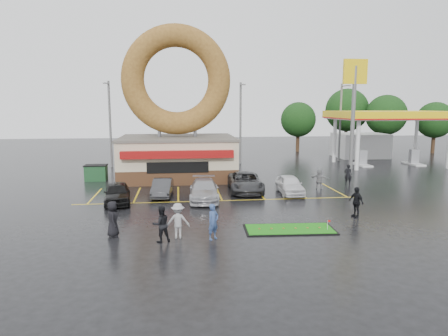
{
  "coord_description": "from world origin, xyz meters",
  "views": [
    {
      "loc": [
        -2.94,
        -23.14,
        6.42
      ],
      "look_at": [
        0.17,
        3.84,
        2.2
      ],
      "focal_mm": 32.0,
      "sensor_mm": 36.0,
      "label": 1
    }
  ],
  "objects": [
    {
      "name": "tree_far_a",
      "position": [
        26.0,
        30.0,
        5.18
      ],
      "size": [
        5.6,
        5.6,
        8.0
      ],
      "color": "#332114",
      "rests_on": "ground"
    },
    {
      "name": "ground",
      "position": [
        0.0,
        0.0,
        0.0
      ],
      "size": [
        120.0,
        120.0,
        0.0
      ],
      "primitive_type": "plane",
      "color": "black",
      "rests_on": "ground"
    },
    {
      "name": "car_grey",
      "position": [
        2.06,
        6.13,
        0.73
      ],
      "size": [
        2.74,
        5.41,
        1.46
      ],
      "primitive_type": "imported",
      "rotation": [
        0.0,
        0.0,
        -0.06
      ],
      "color": "#303133",
      "rests_on": "ground"
    },
    {
      "name": "car_dgrey",
      "position": [
        -4.13,
        5.23,
        0.62
      ],
      "size": [
        1.57,
        3.86,
        1.24
      ],
      "primitive_type": "imported",
      "rotation": [
        0.0,
        0.0,
        -0.07
      ],
      "color": "#303032",
      "rests_on": "ground"
    },
    {
      "name": "car_black",
      "position": [
        -7.04,
        3.5,
        0.7
      ],
      "size": [
        2.14,
        4.27,
        1.4
      ],
      "primitive_type": "imported",
      "rotation": [
        0.0,
        0.0,
        0.12
      ],
      "color": "black",
      "rests_on": "ground"
    },
    {
      "name": "dumpster",
      "position": [
        -10.09,
        12.15,
        0.65
      ],
      "size": [
        1.82,
        1.23,
        1.3
      ],
      "primitive_type": "cube",
      "rotation": [
        0.0,
        0.0,
        -0.01
      ],
      "color": "#1B4725",
      "rests_on": "ground"
    },
    {
      "name": "person_walker_near",
      "position": [
        8.01,
        6.51,
        0.8
      ],
      "size": [
        1.51,
        1.2,
        1.61
      ],
      "primitive_type": "imported",
      "rotation": [
        0.0,
        0.0,
        2.57
      ],
      "color": "gray",
      "rests_on": "ground"
    },
    {
      "name": "streetlight_right",
      "position": [
        16.0,
        21.92,
        4.78
      ],
      "size": [
        0.4,
        2.21,
        9.0
      ],
      "color": "slate",
      "rests_on": "ground"
    },
    {
      "name": "person_hoodie",
      "position": [
        -3.02,
        -4.16,
        0.88
      ],
      "size": [
        1.15,
        0.68,
        1.75
      ],
      "primitive_type": "imported",
      "rotation": [
        0.0,
        0.0,
        3.11
      ],
      "color": "gray",
      "rests_on": "ground"
    },
    {
      "name": "tree_far_c",
      "position": [
        22.0,
        34.0,
        5.84
      ],
      "size": [
        6.3,
        6.3,
        9.0
      ],
      "color": "#332114",
      "rests_on": "ground"
    },
    {
      "name": "person_cameraman",
      "position": [
        7.31,
        -1.52,
        0.89
      ],
      "size": [
        0.77,
        1.13,
        1.78
      ],
      "primitive_type": "imported",
      "rotation": [
        0.0,
        0.0,
        -1.21
      ],
      "color": "black",
      "rests_on": "ground"
    },
    {
      "name": "streetlight_left",
      "position": [
        -10.0,
        19.92,
        4.78
      ],
      "size": [
        0.4,
        2.21,
        9.0
      ],
      "color": "slate",
      "rests_on": "ground"
    },
    {
      "name": "person_blue",
      "position": [
        -1.32,
        -4.51,
        0.88
      ],
      "size": [
        0.76,
        0.73,
        1.76
      ],
      "primitive_type": "imported",
      "rotation": [
        0.0,
        0.0,
        0.7
      ],
      "color": "navy",
      "rests_on": "ground"
    },
    {
      "name": "tree_far_b",
      "position": [
        32.0,
        28.0,
        4.53
      ],
      "size": [
        4.9,
        4.9,
        7.0
      ],
      "color": "#332114",
      "rests_on": "ground"
    },
    {
      "name": "person_bystander",
      "position": [
        -6.23,
        -3.54,
        0.9
      ],
      "size": [
        0.72,
        0.97,
        1.8
      ],
      "primitive_type": "imported",
      "rotation": [
        0.0,
        0.0,
        1.75
      ],
      "color": "black",
      "rests_on": "ground"
    },
    {
      "name": "donut_shop",
      "position": [
        -3.0,
        12.97,
        4.46
      ],
      "size": [
        10.2,
        8.7,
        13.5
      ],
      "color": "#472B19",
      "rests_on": "ground"
    },
    {
      "name": "car_white",
      "position": [
        5.2,
        5.02,
        0.68
      ],
      "size": [
        1.77,
        4.07,
        1.37
      ],
      "primitive_type": "imported",
      "rotation": [
        0.0,
        0.0,
        -0.04
      ],
      "color": "silver",
      "rests_on": "ground"
    },
    {
      "name": "person_blackjkt",
      "position": [
        -3.82,
        -4.62,
        0.87
      ],
      "size": [
        1.01,
        0.9,
        1.74
      ],
      "primitive_type": "imported",
      "rotation": [
        0.0,
        0.0,
        3.47
      ],
      "color": "black",
      "rests_on": "ground"
    },
    {
      "name": "gas_station",
      "position": [
        20.0,
        20.94,
        3.7
      ],
      "size": [
        12.3,
        13.65,
        5.9
      ],
      "color": "silver",
      "rests_on": "ground"
    },
    {
      "name": "car_silver",
      "position": [
        -1.22,
        3.77,
        0.7
      ],
      "size": [
        2.21,
        4.91,
        1.4
      ],
      "primitive_type": "imported",
      "rotation": [
        0.0,
        0.0,
        -0.05
      ],
      "color": "#A5A4A9",
      "rests_on": "ground"
    },
    {
      "name": "tree_far_d",
      "position": [
        14.0,
        32.0,
        4.53
      ],
      "size": [
        4.9,
        4.9,
        7.0
      ],
      "color": "#332114",
      "rests_on": "ground"
    },
    {
      "name": "shell_sign",
      "position": [
        13.0,
        12.0,
        7.38
      ],
      "size": [
        2.2,
        0.36,
        10.6
      ],
      "color": "slate",
      "rests_on": "ground"
    },
    {
      "name": "putting_green",
      "position": [
        2.79,
        -3.5,
        0.04
      ],
      "size": [
        4.79,
        2.27,
        0.59
      ],
      "color": "black",
      "rests_on": "ground"
    },
    {
      "name": "streetlight_mid",
      "position": [
        4.0,
        20.92,
        4.78
      ],
      "size": [
        0.4,
        2.21,
        9.0
      ],
      "color": "slate",
      "rests_on": "ground"
    },
    {
      "name": "person_walker_far",
      "position": [
        10.93,
        7.84,
        0.84
      ],
      "size": [
        0.72,
        0.62,
        1.68
      ],
      "primitive_type": "imported",
      "rotation": [
        0.0,
        0.0,
        2.72
      ],
      "color": "black",
      "rests_on": "ground"
    }
  ]
}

